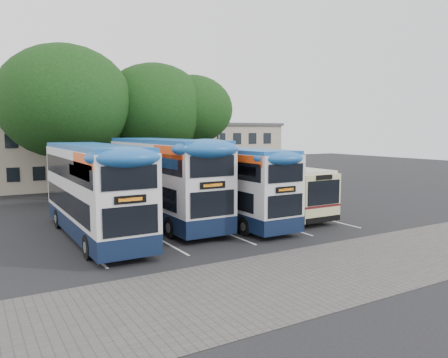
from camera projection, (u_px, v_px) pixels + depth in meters
The scene contains 12 objects.
ground at pixel (310, 233), 22.77m from camera, with size 120.00×120.00×0.00m, color black.
paving_strip at pixel (356, 264), 17.48m from camera, with size 40.00×6.00×0.01m, color #595654.
bay_lines at pixel (202, 224), 25.15m from camera, with size 14.12×11.00×0.01m.
depot_building at pixel (136, 152), 45.53m from camera, with size 32.40×8.40×6.20m.
lamp_post at pixel (219, 133), 42.33m from camera, with size 0.25×1.05×9.06m.
tree_left at pixel (65, 102), 32.94m from camera, with size 10.09×10.09×11.79m.
tree_mid at pixel (154, 110), 36.61m from camera, with size 8.99×8.99×10.93m.
tree_right at pixel (193, 110), 37.47m from camera, with size 6.87×6.87×10.08m.
bus_dd_left at pixel (94, 187), 21.65m from camera, with size 2.71×11.16×4.65m.
bus_dd_mid at pixel (164, 177), 25.34m from camera, with size 2.82×11.64×4.85m.
bus_dd_right at pixel (229, 181), 25.47m from camera, with size 2.53×10.43×4.35m.
bus_single at pixel (267, 186), 28.42m from camera, with size 2.64×10.39×3.10m.
Camera 1 is at (-15.21, -16.94, 5.33)m, focal length 35.00 mm.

